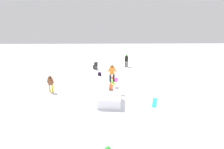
{
  "coord_description": "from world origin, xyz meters",
  "views": [
    {
      "loc": [
        -12.67,
        0.25,
        5.31
      ],
      "look_at": [
        0.0,
        0.0,
        1.42
      ],
      "focal_mm": 28.0,
      "sensor_mm": 36.0,
      "label": 1
    }
  ],
  "objects_px": {
    "loose_snowboard_magenta": "(116,80)",
    "loose_snowboard_cyan": "(155,103)",
    "main_rider_on_rail": "(112,73)",
    "backpack_on_snow": "(100,74)",
    "rail_feature": "(112,83)",
    "folding_chair": "(95,66)",
    "bystander_black": "(126,60)",
    "bystander_brown": "(51,83)"
  },
  "relations": [
    {
      "from": "loose_snowboard_magenta",
      "to": "folding_chair",
      "type": "height_order",
      "value": "folding_chair"
    },
    {
      "from": "bystander_black",
      "to": "backpack_on_snow",
      "type": "relative_size",
      "value": 4.45
    },
    {
      "from": "loose_snowboard_cyan",
      "to": "bystander_brown",
      "type": "bearing_deg",
      "value": 92.23
    },
    {
      "from": "loose_snowboard_cyan",
      "to": "folding_chair",
      "type": "bearing_deg",
      "value": 44.96
    },
    {
      "from": "rail_feature",
      "to": "backpack_on_snow",
      "type": "xyz_separation_m",
      "value": [
        4.25,
        1.18,
        -0.53
      ]
    },
    {
      "from": "loose_snowboard_magenta",
      "to": "loose_snowboard_cyan",
      "type": "height_order",
      "value": "same"
    },
    {
      "from": "backpack_on_snow",
      "to": "bystander_brown",
      "type": "bearing_deg",
      "value": 87.16
    },
    {
      "from": "loose_snowboard_cyan",
      "to": "folding_chair",
      "type": "distance_m",
      "value": 9.82
    },
    {
      "from": "loose_snowboard_magenta",
      "to": "backpack_on_snow",
      "type": "xyz_separation_m",
      "value": [
        1.34,
        1.64,
        0.16
      ]
    },
    {
      "from": "bystander_black",
      "to": "loose_snowboard_magenta",
      "type": "xyz_separation_m",
      "value": [
        -4.79,
        1.43,
        -0.84
      ]
    },
    {
      "from": "rail_feature",
      "to": "loose_snowboard_cyan",
      "type": "xyz_separation_m",
      "value": [
        -1.96,
        -2.85,
        -0.69
      ]
    },
    {
      "from": "main_rider_on_rail",
      "to": "loose_snowboard_magenta",
      "type": "xyz_separation_m",
      "value": [
        2.91,
        -0.46,
        -1.5
      ]
    },
    {
      "from": "rail_feature",
      "to": "loose_snowboard_magenta",
      "type": "xyz_separation_m",
      "value": [
        2.91,
        -0.46,
        -0.69
      ]
    },
    {
      "from": "main_rider_on_rail",
      "to": "bystander_brown",
      "type": "relative_size",
      "value": 1.02
    },
    {
      "from": "folding_chair",
      "to": "backpack_on_snow",
      "type": "relative_size",
      "value": 2.59
    },
    {
      "from": "bystander_black",
      "to": "main_rider_on_rail",
      "type": "bearing_deg",
      "value": 32.15
    },
    {
      "from": "bystander_brown",
      "to": "main_rider_on_rail",
      "type": "bearing_deg",
      "value": -165.99
    },
    {
      "from": "backpack_on_snow",
      "to": "loose_snowboard_magenta",
      "type": "bearing_deg",
      "value": 177.66
    },
    {
      "from": "main_rider_on_rail",
      "to": "rail_feature",
      "type": "bearing_deg",
      "value": 0.0
    },
    {
      "from": "rail_feature",
      "to": "bystander_black",
      "type": "height_order",
      "value": "bystander_black"
    },
    {
      "from": "rail_feature",
      "to": "main_rider_on_rail",
      "type": "distance_m",
      "value": 0.81
    },
    {
      "from": "rail_feature",
      "to": "backpack_on_snow",
      "type": "height_order",
      "value": "rail_feature"
    },
    {
      "from": "bystander_black",
      "to": "bystander_brown",
      "type": "bearing_deg",
      "value": 5.23
    },
    {
      "from": "loose_snowboard_magenta",
      "to": "backpack_on_snow",
      "type": "height_order",
      "value": "backpack_on_snow"
    },
    {
      "from": "bystander_brown",
      "to": "bystander_black",
      "type": "distance_m",
      "value": 10.14
    },
    {
      "from": "rail_feature",
      "to": "backpack_on_snow",
      "type": "bearing_deg",
      "value": 21.04
    },
    {
      "from": "rail_feature",
      "to": "loose_snowboard_magenta",
      "type": "bearing_deg",
      "value": -3.36
    },
    {
      "from": "rail_feature",
      "to": "loose_snowboard_magenta",
      "type": "relative_size",
      "value": 2.22
    },
    {
      "from": "folding_chair",
      "to": "rail_feature",
      "type": "bearing_deg",
      "value": 73.19
    },
    {
      "from": "loose_snowboard_cyan",
      "to": "folding_chair",
      "type": "xyz_separation_m",
      "value": [
        8.66,
        4.63,
        0.4
      ]
    },
    {
      "from": "rail_feature",
      "to": "loose_snowboard_cyan",
      "type": "bearing_deg",
      "value": -118.95
    },
    {
      "from": "main_rider_on_rail",
      "to": "loose_snowboard_cyan",
      "type": "height_order",
      "value": "main_rider_on_rail"
    },
    {
      "from": "main_rider_on_rail",
      "to": "folding_chair",
      "type": "distance_m",
      "value": 7.01
    },
    {
      "from": "rail_feature",
      "to": "bystander_brown",
      "type": "bearing_deg",
      "value": 95.39
    },
    {
      "from": "bystander_brown",
      "to": "backpack_on_snow",
      "type": "xyz_separation_m",
      "value": [
        4.24,
        -3.54,
        -0.59
      ]
    },
    {
      "from": "rail_feature",
      "to": "main_rider_on_rail",
      "type": "xyz_separation_m",
      "value": [
        0.0,
        0.0,
        0.81
      ]
    },
    {
      "from": "main_rider_on_rail",
      "to": "backpack_on_snow",
      "type": "distance_m",
      "value": 4.61
    },
    {
      "from": "bystander_black",
      "to": "folding_chair",
      "type": "distance_m",
      "value": 3.82
    },
    {
      "from": "rail_feature",
      "to": "folding_chair",
      "type": "bearing_deg",
      "value": 20.37
    },
    {
      "from": "bystander_black",
      "to": "folding_chair",
      "type": "xyz_separation_m",
      "value": [
        -1.01,
        3.66,
        -0.43
      ]
    },
    {
      "from": "backpack_on_snow",
      "to": "main_rider_on_rail",
      "type": "bearing_deg",
      "value": 142.53
    },
    {
      "from": "bystander_brown",
      "to": "loose_snowboard_magenta",
      "type": "bearing_deg",
      "value": -136.6
    }
  ]
}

